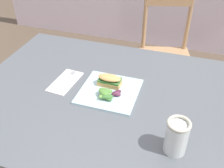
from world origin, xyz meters
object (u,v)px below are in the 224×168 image
(fork_on_napkin, at_px, (67,79))
(sandwich_half_front, at_px, (110,80))
(chair_wooden_far, at_px, (165,56))
(mason_jar_iced_tea, at_px, (176,138))
(dining_table, at_px, (121,115))
(plate_lunch, at_px, (109,91))

(fork_on_napkin, bearing_deg, sandwich_half_front, 3.61)
(chair_wooden_far, bearing_deg, mason_jar_iced_tea, -81.34)
(chair_wooden_far, xyz_separation_m, sandwich_half_front, (-0.17, -0.88, 0.33))
(dining_table, relative_size, fork_on_napkin, 7.73)
(dining_table, relative_size, chair_wooden_far, 1.65)
(chair_wooden_far, xyz_separation_m, fork_on_napkin, (-0.39, -0.90, 0.30))
(plate_lunch, relative_size, fork_on_napkin, 1.45)
(dining_table, bearing_deg, sandwich_half_front, 139.48)
(sandwich_half_front, height_order, mason_jar_iced_tea, mason_jar_iced_tea)
(plate_lunch, bearing_deg, sandwich_half_front, 107.47)
(chair_wooden_far, relative_size, mason_jar_iced_tea, 6.19)
(dining_table, height_order, mason_jar_iced_tea, mason_jar_iced_tea)
(chair_wooden_far, relative_size, fork_on_napkin, 4.68)
(plate_lunch, xyz_separation_m, mason_jar_iced_tea, (0.34, -0.25, 0.06))
(chair_wooden_far, bearing_deg, sandwich_half_front, -100.84)
(dining_table, xyz_separation_m, mason_jar_iced_tea, (0.27, -0.23, 0.17))
(dining_table, height_order, plate_lunch, plate_lunch)
(fork_on_napkin, bearing_deg, chair_wooden_far, 66.44)
(dining_table, relative_size, plate_lunch, 5.31)
(chair_wooden_far, xyz_separation_m, plate_lunch, (-0.16, -0.93, 0.30))
(dining_table, bearing_deg, fork_on_napkin, 170.11)
(chair_wooden_far, distance_m, mason_jar_iced_tea, 1.24)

